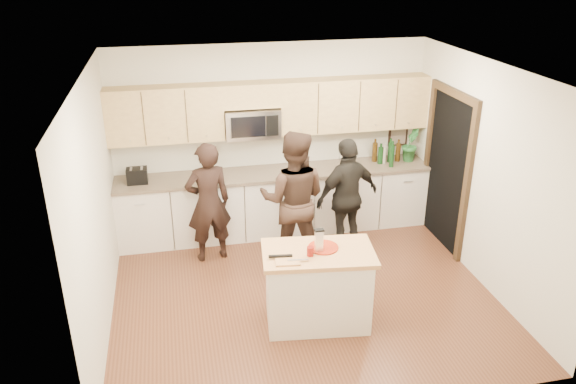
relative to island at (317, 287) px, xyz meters
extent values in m
plane|color=brown|center=(-0.02, 0.59, -0.45)|extent=(4.50, 4.50, 0.00)
cube|color=beige|center=(-0.02, 2.59, 0.90)|extent=(4.50, 0.02, 2.70)
cube|color=beige|center=(-0.02, -1.41, 0.90)|extent=(4.50, 0.02, 2.70)
cube|color=beige|center=(-2.27, 0.59, 0.90)|extent=(0.02, 4.00, 2.70)
cube|color=beige|center=(2.23, 0.59, 0.90)|extent=(0.02, 4.00, 2.70)
cube|color=white|center=(-0.02, 0.59, 2.25)|extent=(4.50, 4.00, 0.02)
cube|color=beige|center=(-0.02, 2.28, 0.00)|extent=(4.50, 0.62, 0.90)
cube|color=#74604D|center=(-0.02, 2.27, 0.47)|extent=(4.50, 0.66, 0.04)
cube|color=tan|center=(-1.50, 2.42, 1.37)|extent=(1.55, 0.33, 0.75)
cube|color=tan|center=(1.14, 2.42, 1.37)|extent=(2.17, 0.33, 0.75)
cube|color=tan|center=(-0.33, 2.42, 1.58)|extent=(0.78, 0.33, 0.33)
cube|color=silver|center=(-0.33, 2.39, 1.20)|extent=(0.76, 0.40, 0.40)
cube|color=black|center=(-0.41, 2.18, 1.20)|extent=(0.47, 0.01, 0.29)
cube|color=black|center=(-0.08, 2.18, 1.20)|extent=(0.17, 0.01, 0.29)
cube|color=black|center=(2.21, 1.49, 0.60)|extent=(0.02, 1.05, 2.10)
cube|color=#312213|center=(2.20, 0.91, 0.60)|extent=(0.06, 0.10, 2.10)
cube|color=#312213|center=(2.20, 2.06, 0.60)|extent=(0.06, 0.10, 2.10)
cube|color=#312213|center=(2.20, 1.49, 1.70)|extent=(0.06, 1.25, 0.10)
cube|color=black|center=(1.93, 2.57, 0.83)|extent=(0.30, 0.03, 0.38)
cube|color=tan|center=(1.93, 2.56, 0.83)|extent=(0.24, 0.00, 0.32)
cube|color=white|center=(-0.97, 1.96, 0.25)|extent=(0.34, 0.01, 0.48)
cube|color=white|center=(-0.97, 2.26, 0.48)|extent=(0.34, 0.60, 0.01)
cube|color=beige|center=(0.00, 0.00, -0.03)|extent=(1.17, 0.77, 0.85)
cube|color=#BE804F|center=(0.00, 0.00, 0.42)|extent=(1.28, 0.84, 0.05)
cylinder|color=#9B220E|center=(0.07, 0.06, 0.45)|extent=(0.33, 0.33, 0.02)
cube|color=silver|center=(0.00, -0.01, 0.58)|extent=(0.08, 0.06, 0.23)
cube|color=black|center=(0.00, -0.01, 0.70)|extent=(0.10, 0.07, 0.02)
cylinder|color=maroon|center=(-0.11, -0.07, 0.50)|extent=(0.07, 0.07, 0.10)
cube|color=#BE804F|center=(-0.37, -0.15, 0.46)|extent=(0.27, 0.21, 0.02)
cube|color=black|center=(-0.43, -0.07, 0.47)|extent=(0.25, 0.06, 0.02)
cube|color=silver|center=(-0.26, -0.17, 0.47)|extent=(0.22, 0.05, 0.01)
cube|color=black|center=(-1.94, 2.26, 0.59)|extent=(0.27, 0.20, 0.21)
cube|color=silver|center=(-2.01, 2.26, 0.69)|extent=(0.03, 0.14, 0.00)
cube|color=silver|center=(-1.87, 2.26, 0.69)|extent=(0.03, 0.14, 0.00)
cylinder|color=black|center=(1.55, 2.27, 0.64)|extent=(0.08, 0.08, 0.31)
cylinder|color=#342109|center=(1.49, 2.38, 0.66)|extent=(0.08, 0.08, 0.35)
cylinder|color=#B1A68B|center=(1.60, 2.28, 0.63)|extent=(0.06, 0.06, 0.29)
cylinder|color=black|center=(1.70, 2.30, 0.67)|extent=(0.07, 0.07, 0.36)
cylinder|color=#342109|center=(1.84, 2.31, 0.65)|extent=(0.07, 0.07, 0.33)
cylinder|color=black|center=(1.65, 2.11, 0.68)|extent=(0.06, 0.06, 0.39)
imported|color=#29672D|center=(2.01, 2.31, 0.74)|extent=(0.35, 0.36, 0.51)
imported|color=black|center=(-1.04, 1.67, 0.37)|extent=(0.66, 0.49, 1.64)
imported|color=black|center=(0.02, 1.33, 0.46)|extent=(1.06, 0.94, 1.83)
imported|color=black|center=(0.80, 1.48, 0.36)|extent=(1.03, 0.68, 1.63)
camera|label=1|loc=(-1.41, -5.05, 3.42)|focal=35.00mm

